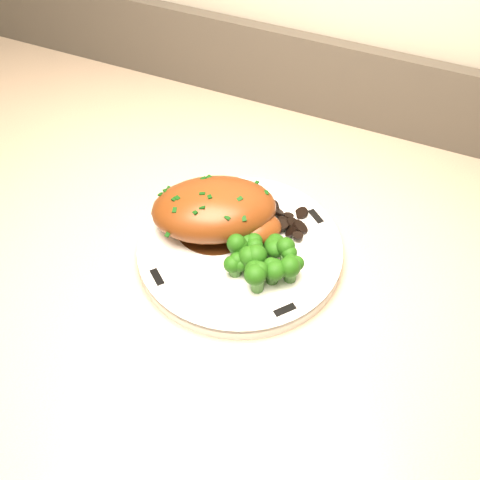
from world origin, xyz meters
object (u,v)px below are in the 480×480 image
at_px(plate, 240,250).
at_px(chicken_breast, 219,211).
at_px(counter, 198,418).
at_px(broccoli_florets, 262,259).

height_order(plate, chicken_breast, chicken_breast).
xyz_separation_m(counter, plate, (0.08, 0.01, 0.47)).
bearing_deg(plate, counter, -171.22).
bearing_deg(broccoli_florets, counter, 174.08).
relative_size(counter, chicken_breast, 12.10).
xyz_separation_m(counter, broccoli_florets, (0.11, -0.01, 0.50)).
height_order(counter, plate, counter).
height_order(plate, broccoli_florets, broccoli_florets).
relative_size(plate, broccoli_florets, 2.75).
bearing_deg(chicken_breast, counter, -175.95).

